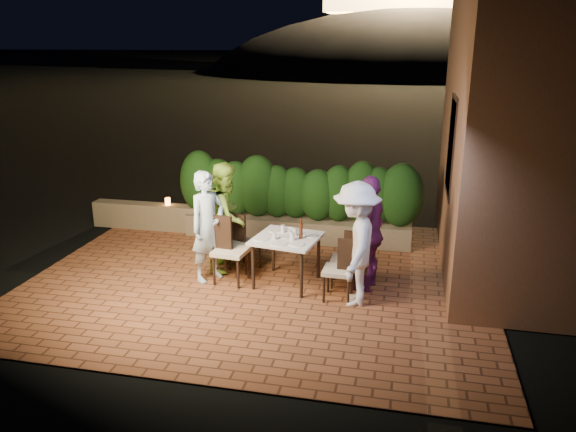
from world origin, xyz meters
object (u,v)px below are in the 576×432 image
(chair_right_back, at_px, (345,258))
(diner_white, at_px, (356,244))
(chair_left_back, at_px, (245,242))
(diner_purple, at_px, (369,233))
(diner_blue, at_px, (208,226))
(diner_green, at_px, (227,216))
(parapet_lamp, at_px, (168,202))
(beer_bottle, at_px, (301,229))
(chair_right_front, at_px, (339,269))
(dining_table, at_px, (287,260))
(chair_left_front, at_px, (231,250))
(bowl, at_px, (289,230))

(chair_right_back, relative_size, diner_white, 0.50)
(chair_left_back, xyz_separation_m, diner_purple, (2.00, -0.29, 0.41))
(diner_blue, bearing_deg, chair_left_back, -10.13)
(diner_blue, distance_m, diner_green, 0.54)
(chair_right_back, height_order, parapet_lamp, chair_right_back)
(beer_bottle, xyz_separation_m, diner_white, (0.86, -0.42, -0.02))
(chair_right_front, bearing_deg, diner_white, 167.64)
(chair_right_front, xyz_separation_m, diner_green, (-1.91, 0.81, 0.41))
(dining_table, height_order, diner_green, diner_green)
(diner_purple, bearing_deg, chair_left_front, -69.99)
(chair_right_front, bearing_deg, chair_left_front, -6.83)
(dining_table, distance_m, beer_bottle, 0.57)
(bowl, xyz_separation_m, chair_left_back, (-0.76, 0.13, -0.31))
(dining_table, distance_m, chair_right_back, 0.88)
(diner_blue, relative_size, diner_purple, 0.99)
(beer_bottle, xyz_separation_m, diner_green, (-1.30, 0.44, -0.03))
(bowl, bearing_deg, chair_right_front, -37.16)
(parapet_lamp, bearing_deg, dining_table, -35.60)
(diner_green, distance_m, diner_purple, 2.32)
(chair_right_front, bearing_deg, chair_right_back, -91.77)
(diner_blue, relative_size, parapet_lamp, 12.27)
(bowl, distance_m, diner_green, 1.08)
(diner_green, xyz_separation_m, diner_purple, (2.30, -0.32, -0.01))
(chair_left_front, xyz_separation_m, chair_right_back, (1.71, 0.24, -0.09))
(diner_green, bearing_deg, parapet_lamp, 45.90)
(dining_table, xyz_separation_m, parapet_lamp, (-2.81, 2.01, 0.20))
(chair_left_back, height_order, diner_green, diner_green)
(chair_left_front, relative_size, diner_purple, 0.61)
(bowl, relative_size, diner_green, 0.10)
(dining_table, height_order, bowl, bowl)
(chair_left_back, relative_size, diner_purple, 0.53)
(dining_table, distance_m, parapet_lamp, 3.46)
(beer_bottle, height_order, diner_blue, diner_blue)
(beer_bottle, relative_size, chair_right_back, 0.34)
(chair_right_front, height_order, parapet_lamp, chair_right_front)
(beer_bottle, height_order, diner_white, diner_white)
(beer_bottle, xyz_separation_m, parapet_lamp, (-3.02, 2.01, -0.33))
(beer_bottle, distance_m, bowl, 0.39)
(bowl, height_order, diner_green, diner_green)
(chair_right_back, xyz_separation_m, diner_green, (-1.94, 0.31, 0.44))
(diner_white, xyz_separation_m, parapet_lamp, (-3.88, 2.43, -0.31))
(diner_green, height_order, diner_white, diner_white)
(bowl, relative_size, diner_blue, 0.10)
(chair_left_back, xyz_separation_m, diner_white, (1.85, -0.83, 0.42))
(chair_left_front, distance_m, diner_white, 1.97)
(bowl, height_order, chair_right_front, chair_right_front)
(chair_right_back, bearing_deg, chair_left_front, 7.16)
(chair_right_back, height_order, diner_white, diner_white)
(bowl, xyz_separation_m, chair_left_front, (-0.83, -0.39, -0.25))
(diner_white, bearing_deg, chair_left_back, -115.92)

